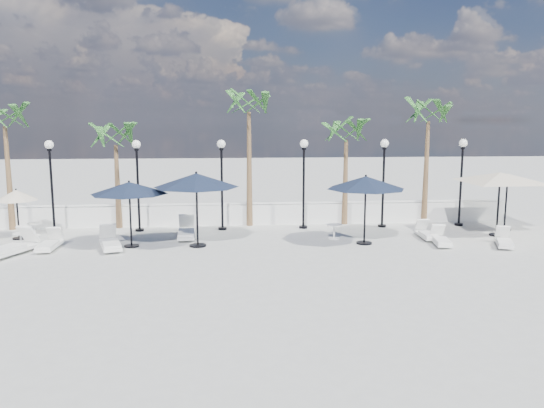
{
  "coord_description": "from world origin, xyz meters",
  "views": [
    {
      "loc": [
        0.22,
        -15.9,
        4.65
      ],
      "look_at": [
        1.91,
        3.89,
        1.5
      ],
      "focal_mm": 35.0,
      "sensor_mm": 36.0,
      "label": 1
    }
  ],
  "objects": [
    {
      "name": "palm_2",
      "position": [
        1.2,
        7.3,
        5.12
      ],
      "size": [
        2.6,
        2.6,
        6.1
      ],
      "color": "brown",
      "rests_on": "ground"
    },
    {
      "name": "palm_1",
      "position": [
        -4.5,
        7.3,
        3.75
      ],
      "size": [
        2.6,
        2.6,
        4.7
      ],
      "color": "brown",
      "rests_on": "ground"
    },
    {
      "name": "lamppost_1",
      "position": [
        -7.0,
        6.5,
        2.49
      ],
      "size": [
        0.36,
        0.36,
        3.84
      ],
      "color": "black",
      "rests_on": "ground"
    },
    {
      "name": "side_table_1",
      "position": [
        -7.41,
        3.93,
        0.32
      ],
      "size": [
        0.55,
        0.55,
        0.53
      ],
      "color": "white",
      "rests_on": "ground"
    },
    {
      "name": "palm_0",
      "position": [
        -9.0,
        7.3,
        4.53
      ],
      "size": [
        2.6,
        2.6,
        5.5
      ],
      "color": "brown",
      "rests_on": "ground"
    },
    {
      "name": "parasol_cream_sq_b",
      "position": [
        12.0,
        5.35,
        2.41
      ],
      "size": [
        5.21,
        5.21,
        2.61
      ],
      "color": "black",
      "rests_on": "ground"
    },
    {
      "name": "lounger_2",
      "position": [
        -7.29,
        2.73,
        0.27
      ],
      "size": [
        1.47,
        2.23,
        0.8
      ],
      "rotation": [
        0.0,
        0.0,
        -0.41
      ],
      "color": "white",
      "rests_on": "ground"
    },
    {
      "name": "lounger_7",
      "position": [
        10.46,
        2.52,
        0.21
      ],
      "size": [
        1.09,
        1.71,
        0.61
      ],
      "rotation": [
        0.0,
        0.0,
        -0.39
      ],
      "color": "white",
      "rests_on": "ground"
    },
    {
      "name": "lounger_6",
      "position": [
        8.21,
        2.96,
        0.21
      ],
      "size": [
        0.82,
        1.7,
        0.61
      ],
      "rotation": [
        0.0,
        0.0,
        -0.18
      ],
      "color": "white",
      "rests_on": "ground"
    },
    {
      "name": "lamppost_2",
      "position": [
        -3.5,
        6.5,
        2.49
      ],
      "size": [
        0.36,
        0.36,
        3.84
      ],
      "color": "black",
      "rests_on": "ground"
    },
    {
      "name": "palm_3",
      "position": [
        5.5,
        7.3,
        3.95
      ],
      "size": [
        2.6,
        2.6,
        4.9
      ],
      "color": "brown",
      "rests_on": "ground"
    },
    {
      "name": "lamppost_6",
      "position": [
        10.5,
        6.5,
        2.49
      ],
      "size": [
        0.36,
        0.36,
        3.84
      ],
      "color": "black",
      "rests_on": "ground"
    },
    {
      "name": "lounger_5",
      "position": [
        8.09,
        4.06,
        0.21
      ],
      "size": [
        0.61,
        1.66,
        0.61
      ],
      "rotation": [
        0.0,
        0.0,
        -0.05
      ],
      "color": "white",
      "rests_on": "ground"
    },
    {
      "name": "parasol_navy_right",
      "position": [
        5.39,
        3.39,
        2.33
      ],
      "size": [
        2.95,
        2.95,
        2.65
      ],
      "color": "black",
      "rests_on": "ground"
    },
    {
      "name": "lamppost_5",
      "position": [
        7.0,
        6.5,
        2.49
      ],
      "size": [
        0.36,
        0.36,
        3.84
      ],
      "color": "black",
      "rests_on": "ground"
    },
    {
      "name": "lounger_3",
      "position": [
        -1.43,
        5.01,
        0.25
      ],
      "size": [
        0.76,
        2.04,
        0.75
      ],
      "rotation": [
        0.0,
        0.0,
        0.05
      ],
      "color": "white",
      "rests_on": "ground"
    },
    {
      "name": "parasol_cream_small",
      "position": [
        -8.0,
        5.37,
        1.72
      ],
      "size": [
        1.64,
        1.64,
        2.01
      ],
      "color": "black",
      "rests_on": "ground"
    },
    {
      "name": "lounger_0",
      "position": [
        -6.23,
        3.47,
        0.22
      ],
      "size": [
        0.57,
        1.72,
        0.64
      ],
      "rotation": [
        0.0,
        0.0,
        0.01
      ],
      "color": "white",
      "rests_on": "ground"
    },
    {
      "name": "side_table_2",
      "position": [
        4.42,
        4.33,
        0.35
      ],
      "size": [
        0.6,
        0.6,
        0.58
      ],
      "color": "white",
      "rests_on": "ground"
    },
    {
      "name": "balustrade",
      "position": [
        0.0,
        7.5,
        0.47
      ],
      "size": [
        26.0,
        0.3,
        1.01
      ],
      "color": "silver",
      "rests_on": "ground"
    },
    {
      "name": "parasol_navy_mid",
      "position": [
        -0.9,
        3.51,
        2.46
      ],
      "size": [
        3.13,
        3.13,
        2.8
      ],
      "color": "black",
      "rests_on": "ground"
    },
    {
      "name": "lamppost_4",
      "position": [
        3.5,
        6.5,
        2.49
      ],
      "size": [
        0.36,
        0.36,
        3.84
      ],
      "color": "black",
      "rests_on": "ground"
    },
    {
      "name": "side_table_0",
      "position": [
        -7.6,
        5.92,
        0.32
      ],
      "size": [
        0.55,
        0.55,
        0.53
      ],
      "color": "white",
      "rests_on": "ground"
    },
    {
      "name": "parasol_cream_sq_a",
      "position": [
        11.13,
        4.36,
        2.56
      ],
      "size": [
        5.64,
        5.64,
        2.77
      ],
      "color": "black",
      "rests_on": "ground"
    },
    {
      "name": "lounger_4",
      "position": [
        -4.06,
        3.36,
        0.24
      ],
      "size": [
        1.18,
        2.03,
        0.73
      ],
      "rotation": [
        0.0,
        0.0,
        0.31
      ],
      "color": "white",
      "rests_on": "ground"
    },
    {
      "name": "lamppost_3",
      "position": [
        0.0,
        6.5,
        2.49
      ],
      "size": [
        0.36,
        0.36,
        3.84
      ],
      "color": "black",
      "rests_on": "ground"
    },
    {
      "name": "ground",
      "position": [
        0.0,
        0.0,
        0.0
      ],
      "size": [
        100.0,
        100.0,
        0.0
      ],
      "primitive_type": "plane",
      "color": "#A6A5A0",
      "rests_on": "ground"
    },
    {
      "name": "parasol_navy_left",
      "position": [
        -3.34,
        3.65,
        2.19
      ],
      "size": [
        2.81,
        2.81,
        2.48
      ],
      "color": "black",
      "rests_on": "ground"
    },
    {
      "name": "palm_4",
      "position": [
        9.2,
        7.3,
        4.73
      ],
      "size": [
        2.6,
        2.6,
        5.7
      ],
      "color": "brown",
      "rests_on": "ground"
    }
  ]
}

